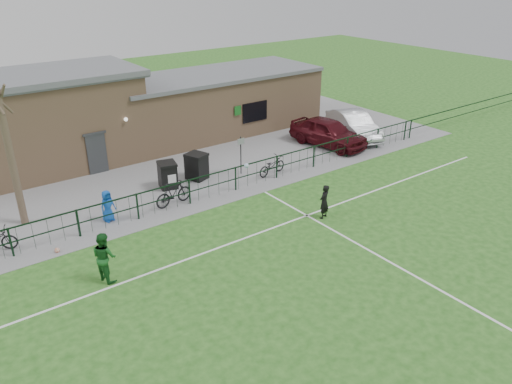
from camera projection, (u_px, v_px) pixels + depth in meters
ground at (340, 273)px, 17.56m from camera, size 90.00×90.00×0.00m
paving_strip at (165, 161)px, 27.43m from camera, size 34.00×13.00×0.02m
pitch_line_touch at (221, 197)px, 23.26m from camera, size 28.00×0.10×0.01m
pitch_line_mid at (270, 229)px, 20.49m from camera, size 28.00×0.10×0.01m
pitch_line_perp at (378, 255)px, 18.63m from camera, size 0.10×16.00×0.01m
perimeter_fence at (218, 184)px, 23.16m from camera, size 28.00×0.10×1.20m
bare_tree at (11, 156)px, 19.68m from camera, size 0.30×0.30×6.00m
wheelie_bin_left at (168, 176)px, 23.98m from camera, size 0.98×1.06×1.20m
wheelie_bin_right at (197, 167)px, 24.93m from camera, size 1.10×1.17×1.25m
sign_post at (241, 155)px, 25.36m from camera, size 0.07×0.07×2.00m
car_maroon at (328, 132)px, 29.36m from camera, size 2.69×5.08×1.65m
car_silver at (354, 125)px, 30.80m from camera, size 3.15×5.10×1.59m
bicycle_d at (174, 193)px, 22.26m from camera, size 1.91×0.77×1.12m
bicycle_e at (272, 166)px, 25.50m from camera, size 1.86×0.89×0.94m
spectator_child at (108, 206)px, 20.82m from camera, size 0.77×0.60×1.39m
goalkeeper_kick at (321, 200)px, 21.13m from camera, size 1.95×3.90×1.72m
outfield_player at (104, 257)px, 16.89m from camera, size 0.88×1.02×1.80m
ball_ground at (57, 250)px, 18.79m from camera, size 0.19×0.19×0.19m
clubhouse at (123, 112)px, 28.22m from camera, size 24.25×5.40×4.96m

